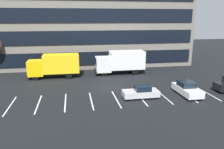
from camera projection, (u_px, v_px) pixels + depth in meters
ground_plane at (110, 88)px, 28.94m from camera, size 120.00×120.00×0.00m
office_building at (95, 17)px, 43.84m from camera, size 35.16×14.02×18.00m
lot_markings at (116, 99)px, 24.95m from camera, size 22.54×5.40×0.01m
box_truck_yellow_all at (55, 65)px, 33.47m from camera, size 7.61×2.52×3.53m
box_truck_white at (121, 61)px, 35.76m from camera, size 7.91×2.62×3.67m
sedan_silver at (141, 92)px, 25.14m from camera, size 4.05×1.70×1.45m
sedan_white at (187, 89)px, 26.13m from camera, size 1.86×4.45×1.59m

